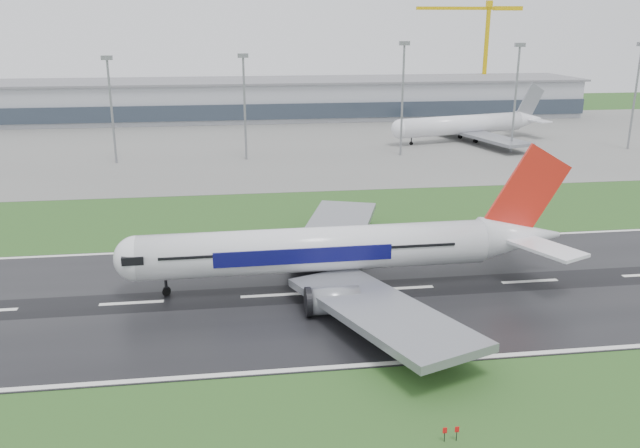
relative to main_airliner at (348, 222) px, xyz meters
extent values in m
plane|color=#244B1B|center=(8.30, -2.62, -10.12)|extent=(520.00, 520.00, 0.00)
cube|color=black|center=(8.30, -2.62, -10.07)|extent=(400.00, 45.00, 0.10)
cube|color=slate|center=(8.30, 122.38, -10.08)|extent=(400.00, 130.00, 0.08)
cube|color=#9598A0|center=(8.30, 182.38, -2.62)|extent=(240.00, 36.00, 15.00)
cylinder|color=gray|center=(-49.31, 97.38, 4.15)|extent=(0.64, 0.64, 28.53)
cylinder|color=gray|center=(-12.50, 97.38, 4.31)|extent=(0.64, 0.64, 28.85)
cylinder|color=gray|center=(33.62, 97.38, 5.87)|extent=(0.64, 0.64, 31.98)
cylinder|color=gray|center=(68.51, 97.38, 5.57)|extent=(0.64, 0.64, 31.38)
cylinder|color=gray|center=(107.28, 97.38, 5.59)|extent=(0.64, 0.64, 31.42)
camera|label=1|loc=(-16.56, -90.96, 28.40)|focal=36.59mm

